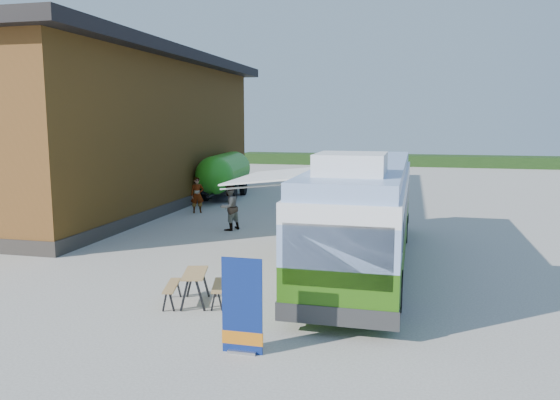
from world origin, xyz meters
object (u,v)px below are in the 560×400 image
(bus, at_px, (364,209))
(picnic_table, at_px, (195,280))
(person_a, at_px, (197,195))
(person_b, at_px, (229,207))
(banner, at_px, (242,315))
(slurry_tanker, at_px, (225,172))

(bus, bearing_deg, picnic_table, -128.82)
(picnic_table, bearing_deg, person_a, 96.80)
(person_b, bearing_deg, picnic_table, 39.48)
(banner, bearing_deg, bus, 76.65)
(bus, distance_m, person_a, 11.18)
(person_a, bearing_deg, picnic_table, -94.65)
(banner, relative_size, slurry_tanker, 0.27)
(bus, xyz_separation_m, person_a, (-8.23, 7.52, -0.85))
(picnic_table, bearing_deg, bus, 35.70)
(banner, height_order, person_a, banner)
(bus, distance_m, picnic_table, 5.65)
(person_a, xyz_separation_m, person_b, (2.72, -3.44, 0.08))
(person_a, relative_size, slurry_tanker, 0.25)
(picnic_table, relative_size, person_b, 0.88)
(bus, relative_size, banner, 6.37)
(slurry_tanker, bearing_deg, person_a, -90.86)
(banner, xyz_separation_m, slurry_tanker, (-6.99, 19.07, 0.66))
(banner, bearing_deg, person_a, 115.50)
(bus, bearing_deg, person_a, 138.06)
(person_b, bearing_deg, slurry_tanker, -133.67)
(bus, xyz_separation_m, slurry_tanker, (-8.62, 12.44, -0.28))
(banner, height_order, picnic_table, banner)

